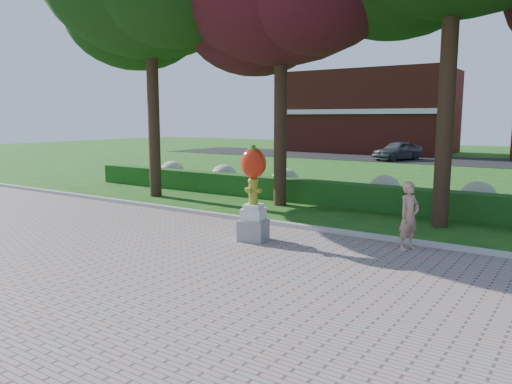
# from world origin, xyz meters

# --- Properties ---
(ground) EXTENTS (100.00, 100.00, 0.00)m
(ground) POSITION_xyz_m (0.00, 0.00, 0.00)
(ground) COLOR #155114
(ground) RESTS_ON ground
(walkway) EXTENTS (40.00, 14.00, 0.04)m
(walkway) POSITION_xyz_m (0.00, -4.00, 0.02)
(walkway) COLOR gray
(walkway) RESTS_ON ground
(curb) EXTENTS (40.00, 0.18, 0.15)m
(curb) POSITION_xyz_m (0.00, 3.00, 0.07)
(curb) COLOR #ADADA5
(curb) RESTS_ON ground
(lawn_hedge) EXTENTS (24.00, 0.70, 0.80)m
(lawn_hedge) POSITION_xyz_m (0.00, 7.00, 0.40)
(lawn_hedge) COLOR #1E4814
(lawn_hedge) RESTS_ON ground
(hydrangea_row) EXTENTS (20.10, 1.10, 0.99)m
(hydrangea_row) POSITION_xyz_m (0.57, 8.00, 0.55)
(hydrangea_row) COLOR #BBC999
(hydrangea_row) RESTS_ON ground
(street) EXTENTS (50.00, 8.00, 0.02)m
(street) POSITION_xyz_m (0.00, 28.00, 0.01)
(street) COLOR black
(street) RESTS_ON ground
(building_left) EXTENTS (14.00, 8.00, 7.00)m
(building_left) POSITION_xyz_m (-10.00, 34.00, 3.50)
(building_left) COLOR maroon
(building_left) RESTS_ON ground
(hydrant_sculpture) EXTENTS (0.75, 0.75, 2.30)m
(hydrant_sculpture) POSITION_xyz_m (0.19, 1.20, 1.26)
(hydrant_sculpture) COLOR gray
(hydrant_sculpture) RESTS_ON walkway
(woman) EXTENTS (0.56, 0.66, 1.55)m
(woman) POSITION_xyz_m (3.58, 2.44, 0.82)
(woman) COLOR tan
(woman) RESTS_ON walkway
(parked_car) EXTENTS (2.97, 4.32, 1.37)m
(parked_car) POSITION_xyz_m (-4.68, 26.35, 0.70)
(parked_car) COLOR #46494E
(parked_car) RESTS_ON street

